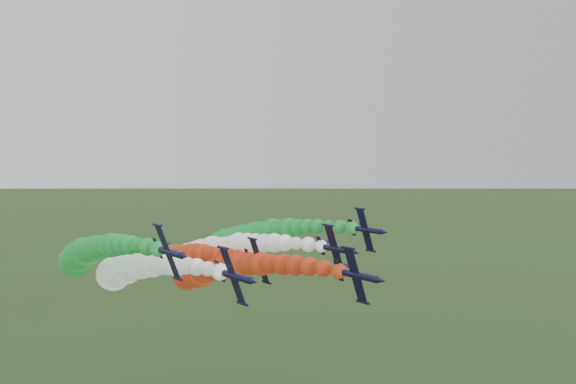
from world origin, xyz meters
name	(u,v)px	position (x,y,z in m)	size (l,w,h in m)	color
jet_lead	(212,270)	(12.20, 39.56, 39.22)	(11.78, 64.25, 17.59)	black
jet_inner_left	(127,270)	(-1.42, 48.16, 39.60)	(11.49, 63.96, 17.30)	black
jet_inner_right	(211,252)	(18.88, 50.70, 40.46)	(12.10, 64.58, 17.91)	black
jet_outer_left	(86,254)	(-5.92, 57.01, 41.97)	(11.96, 64.43, 17.77)	black
jet_outer_right	(243,238)	(31.46, 56.21, 41.71)	(12.09, 64.56, 17.90)	black
jet_trail	(164,260)	(13.49, 62.10, 37.73)	(11.59, 64.07, 17.40)	black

